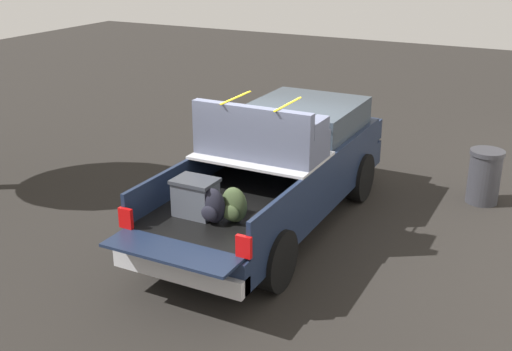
% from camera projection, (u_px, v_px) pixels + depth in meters
% --- Properties ---
extents(ground_plane, '(40.00, 40.00, 0.00)m').
position_uv_depth(ground_plane, '(273.00, 226.00, 10.43)').
color(ground_plane, black).
extents(pickup_truck, '(6.05, 2.06, 2.23)m').
position_uv_depth(pickup_truck, '(282.00, 165.00, 10.38)').
color(pickup_truck, '#162138').
rests_on(pickup_truck, ground_plane).
extents(trash_can, '(0.60, 0.60, 0.98)m').
position_uv_depth(trash_can, '(484.00, 176.00, 11.20)').
color(trash_can, '#2D2D33').
rests_on(trash_can, ground_plane).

